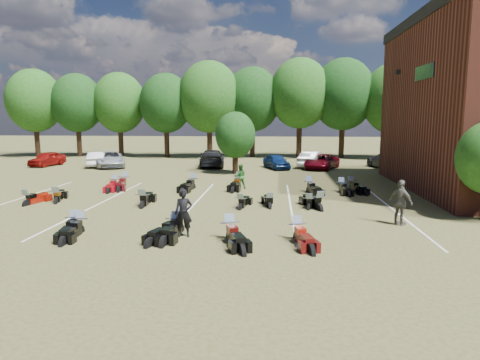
# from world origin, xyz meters

# --- Properties ---
(ground) EXTENTS (160.00, 160.00, 0.00)m
(ground) POSITION_xyz_m (0.00, 0.00, 0.00)
(ground) COLOR brown
(ground) RESTS_ON ground
(car_0) EXTENTS (2.24, 4.11, 1.33)m
(car_0) POSITION_xyz_m (-19.87, 19.42, 0.66)
(car_0) COLOR maroon
(car_0) RESTS_ON ground
(car_1) EXTENTS (2.50, 4.38, 1.36)m
(car_1) POSITION_xyz_m (-14.97, 19.30, 0.68)
(car_1) COLOR silver
(car_1) RESTS_ON ground
(car_2) EXTENTS (4.32, 5.69, 1.44)m
(car_2) POSITION_xyz_m (-13.72, 19.04, 0.72)
(car_2) COLOR #9C9FA5
(car_2) RESTS_ON ground
(car_3) EXTENTS (2.83, 5.59, 1.56)m
(car_3) POSITION_xyz_m (-4.54, 20.07, 0.78)
(car_3) COLOR black
(car_3) RESTS_ON ground
(car_4) EXTENTS (2.73, 4.05, 1.28)m
(car_4) POSITION_xyz_m (1.29, 19.04, 0.64)
(car_4) COLOR #0B2152
(car_4) RESTS_ON ground
(car_5) EXTENTS (3.00, 4.63, 1.44)m
(car_5) POSITION_xyz_m (4.52, 20.35, 0.72)
(car_5) COLOR silver
(car_5) RESTS_ON ground
(car_6) EXTENTS (3.74, 5.03, 1.27)m
(car_6) POSITION_xyz_m (5.24, 19.16, 0.63)
(car_6) COLOR #56040F
(car_6) RESTS_ON ground
(car_7) EXTENTS (3.11, 5.27, 1.43)m
(car_7) POSITION_xyz_m (11.05, 20.15, 0.72)
(car_7) COLOR #3A3A3F
(car_7) RESTS_ON ground
(person_black) EXTENTS (0.72, 0.52, 1.84)m
(person_black) POSITION_xyz_m (-2.25, -2.76, 0.92)
(person_black) COLOR black
(person_black) RESTS_ON ground
(person_green) EXTENTS (0.85, 0.71, 1.55)m
(person_green) POSITION_xyz_m (-1.02, 8.38, 0.78)
(person_green) COLOR #265E23
(person_green) RESTS_ON ground
(person_grey) EXTENTS (1.07, 1.18, 1.93)m
(person_grey) POSITION_xyz_m (6.46, -0.26, 0.96)
(person_grey) COLOR #545248
(person_grey) RESTS_ON ground
(motorcycle_1) EXTENTS (0.82, 2.20, 1.20)m
(motorcycle_1) POSITION_xyz_m (-6.41, -2.65, 0.00)
(motorcycle_1) COLOR black
(motorcycle_1) RESTS_ON ground
(motorcycle_2) EXTENTS (1.13, 2.30, 1.23)m
(motorcycle_2) POSITION_xyz_m (-6.70, -2.52, 0.00)
(motorcycle_2) COLOR black
(motorcycle_2) RESTS_ON ground
(motorcycle_3) EXTENTS (1.04, 2.56, 1.39)m
(motorcycle_3) POSITION_xyz_m (-2.54, -2.22, 0.00)
(motorcycle_3) COLOR black
(motorcycle_3) RESTS_ON ground
(motorcycle_4) EXTENTS (1.38, 2.38, 1.27)m
(motorcycle_4) POSITION_xyz_m (-2.69, -2.58, 0.00)
(motorcycle_4) COLOR black
(motorcycle_4) RESTS_ON ground
(motorcycle_5) EXTENTS (1.53, 2.53, 1.34)m
(motorcycle_5) POSITION_xyz_m (-0.45, -3.06, 0.00)
(motorcycle_5) COLOR black
(motorcycle_5) RESTS_ON ground
(motorcycle_6) EXTENTS (1.23, 2.37, 1.26)m
(motorcycle_6) POSITION_xyz_m (2.04, -2.90, 0.00)
(motorcycle_6) COLOR #4A0A0A
(motorcycle_6) RESTS_ON ground
(motorcycle_7) EXTENTS (1.03, 2.22, 1.19)m
(motorcycle_7) POSITION_xyz_m (-11.52, 2.21, 0.00)
(motorcycle_7) COLOR maroon
(motorcycle_7) RESTS_ON ground
(motorcycle_8) EXTENTS (1.36, 2.38, 1.26)m
(motorcycle_8) POSITION_xyz_m (-10.32, 2.92, 0.00)
(motorcycle_8) COLOR black
(motorcycle_8) RESTS_ON ground
(motorcycle_9) EXTENTS (0.93, 2.45, 1.34)m
(motorcycle_9) POSITION_xyz_m (-5.44, 2.24, 0.00)
(motorcycle_9) COLOR black
(motorcycle_9) RESTS_ON ground
(motorcycle_10) EXTENTS (0.96, 2.09, 1.12)m
(motorcycle_10) POSITION_xyz_m (-0.49, 2.24, 0.00)
(motorcycle_10) COLOR black
(motorcycle_10) RESTS_ON ground
(motorcycle_11) EXTENTS (0.92, 2.13, 1.15)m
(motorcycle_11) POSITION_xyz_m (0.94, 2.60, 0.00)
(motorcycle_11) COLOR black
(motorcycle_11) RESTS_ON ground
(motorcycle_12) EXTENTS (1.53, 2.58, 1.37)m
(motorcycle_12) POSITION_xyz_m (3.35, 2.31, 0.00)
(motorcycle_12) COLOR black
(motorcycle_12) RESTS_ON ground
(motorcycle_13) EXTENTS (0.96, 2.10, 1.13)m
(motorcycle_13) POSITION_xyz_m (2.87, 2.52, 0.00)
(motorcycle_13) COLOR black
(motorcycle_13) RESTS_ON ground
(motorcycle_14) EXTENTS (1.17, 2.56, 1.38)m
(motorcycle_14) POSITION_xyz_m (-8.55, 8.26, 0.00)
(motorcycle_14) COLOR #41090D
(motorcycle_14) RESTS_ON ground
(motorcycle_15) EXTENTS (0.99, 2.29, 1.24)m
(motorcycle_15) POSITION_xyz_m (-8.92, 7.59, 0.00)
(motorcycle_15) COLOR maroon
(motorcycle_15) RESTS_ON ground
(motorcycle_16) EXTENTS (1.17, 2.53, 1.36)m
(motorcycle_16) POSITION_xyz_m (-4.01, 8.02, 0.00)
(motorcycle_16) COLOR black
(motorcycle_16) RESTS_ON ground
(motorcycle_17) EXTENTS (1.10, 2.61, 1.41)m
(motorcycle_17) POSITION_xyz_m (-1.12, 8.67, 0.00)
(motorcycle_17) COLOR black
(motorcycle_17) RESTS_ON ground
(motorcycle_18) EXTENTS (1.34, 2.51, 1.34)m
(motorcycle_18) POSITION_xyz_m (3.26, 7.47, 0.00)
(motorcycle_18) COLOR black
(motorcycle_18) RESTS_ON ground
(motorcycle_19) EXTENTS (0.93, 2.24, 1.21)m
(motorcycle_19) POSITION_xyz_m (5.23, 7.70, 0.00)
(motorcycle_19) COLOR black
(motorcycle_19) RESTS_ON ground
(motorcycle_20) EXTENTS (1.38, 2.34, 1.24)m
(motorcycle_20) POSITION_xyz_m (5.89, 8.11, 0.00)
(motorcycle_20) COLOR black
(motorcycle_20) RESTS_ON ground
(tree_line) EXTENTS (56.00, 6.00, 9.79)m
(tree_line) POSITION_xyz_m (-1.00, 29.00, 6.31)
(tree_line) COLOR black
(tree_line) RESTS_ON ground
(young_tree_midfield) EXTENTS (3.20, 3.20, 4.70)m
(young_tree_midfield) POSITION_xyz_m (-2.00, 15.50, 3.09)
(young_tree_midfield) COLOR black
(young_tree_midfield) RESTS_ON ground
(parking_lines) EXTENTS (20.10, 14.00, 0.01)m
(parking_lines) POSITION_xyz_m (-3.00, 3.00, 0.01)
(parking_lines) COLOR silver
(parking_lines) RESTS_ON ground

